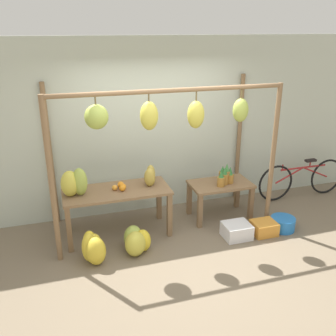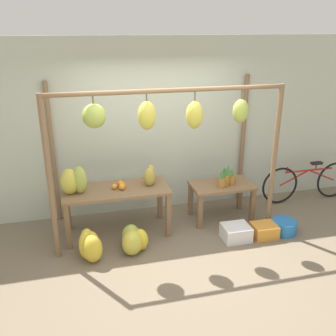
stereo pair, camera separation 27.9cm
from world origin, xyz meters
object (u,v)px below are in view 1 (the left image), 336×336
(banana_pile_ground_right, at_px, (136,241))
(papaya_pile, at_px, (150,176))
(parked_bicycle, at_px, (302,179))
(banana_pile_on_table, at_px, (74,183))
(orange_pile, at_px, (121,187))
(fruit_crate_purple, at_px, (264,228))
(fruit_crate_white, at_px, (237,231))
(pineapple_cluster, at_px, (225,176))
(banana_pile_ground_left, at_px, (93,248))
(blue_bucket, at_px, (283,224))

(banana_pile_ground_right, distance_m, papaya_pile, 0.98)
(parked_bicycle, bearing_deg, papaya_pile, -174.88)
(banana_pile_on_table, height_order, papaya_pile, banana_pile_on_table)
(orange_pile, height_order, fruit_crate_purple, orange_pile)
(banana_pile_ground_right, height_order, fruit_crate_white, banana_pile_ground_right)
(banana_pile_on_table, relative_size, orange_pile, 1.96)
(pineapple_cluster, bearing_deg, papaya_pile, 178.43)
(banana_pile_ground_right, height_order, parked_bicycle, parked_bicycle)
(banana_pile_ground_right, distance_m, fruit_crate_purple, 1.93)
(banana_pile_on_table, relative_size, fruit_crate_purple, 1.19)
(fruit_crate_purple, bearing_deg, banana_pile_on_table, 166.63)
(banana_pile_on_table, height_order, pineapple_cluster, banana_pile_on_table)
(parked_bicycle, relative_size, fruit_crate_purple, 4.94)
(banana_pile_ground_left, distance_m, papaya_pile, 1.33)
(papaya_pile, bearing_deg, banana_pile_on_table, -176.40)
(orange_pile, xyz_separation_m, banana_pile_ground_left, (-0.50, -0.60, -0.57))
(pineapple_cluster, relative_size, blue_bucket, 0.89)
(parked_bicycle, xyz_separation_m, fruit_crate_purple, (-1.31, -0.96, -0.25))
(pineapple_cluster, xyz_separation_m, fruit_crate_purple, (0.36, -0.67, -0.61))
(pineapple_cluster, relative_size, fruit_crate_purple, 0.94)
(orange_pile, xyz_separation_m, parked_bicycle, (3.33, 0.31, -0.41))
(papaya_pile, bearing_deg, blue_bucket, -19.38)
(papaya_pile, bearing_deg, banana_pile_ground_left, -145.86)
(orange_pile, distance_m, fruit_crate_white, 1.82)
(pineapple_cluster, height_order, fruit_crate_purple, pineapple_cluster)
(banana_pile_on_table, distance_m, pineapple_cluster, 2.31)
(banana_pile_ground_left, relative_size, parked_bicycle, 0.28)
(banana_pile_on_table, bearing_deg, fruit_crate_white, -15.19)
(banana_pile_ground_left, distance_m, parked_bicycle, 3.94)
(pineapple_cluster, distance_m, banana_pile_ground_right, 1.75)
(banana_pile_ground_left, xyz_separation_m, banana_pile_ground_right, (0.59, 0.04, -0.02))
(banana_pile_ground_left, height_order, fruit_crate_white, banana_pile_ground_left)
(orange_pile, height_order, banana_pile_ground_left, orange_pile)
(fruit_crate_purple, bearing_deg, banana_pile_ground_right, 177.14)
(banana_pile_on_table, relative_size, parked_bicycle, 0.24)
(banana_pile_on_table, xyz_separation_m, pineapple_cluster, (2.30, 0.04, -0.19))
(blue_bucket, bearing_deg, parked_bicycle, 43.72)
(banana_pile_on_table, bearing_deg, blue_bucket, -11.33)
(orange_pile, height_order, fruit_crate_white, orange_pile)
(orange_pile, height_order, pineapple_cluster, pineapple_cluster)
(pineapple_cluster, bearing_deg, banana_pile_ground_left, -164.12)
(parked_bicycle, distance_m, fruit_crate_purple, 1.65)
(orange_pile, xyz_separation_m, fruit_crate_white, (1.58, -0.62, -0.65))
(papaya_pile, relative_size, fruit_crate_purple, 0.84)
(banana_pile_ground_left, bearing_deg, orange_pile, 50.01)
(fruit_crate_white, bearing_deg, blue_bucket, 0.12)
(papaya_pile, bearing_deg, fruit_crate_white, -30.82)
(banana_pile_on_table, distance_m, fruit_crate_white, 2.44)
(banana_pile_on_table, distance_m, orange_pile, 0.66)
(pineapple_cluster, relative_size, papaya_pile, 1.12)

